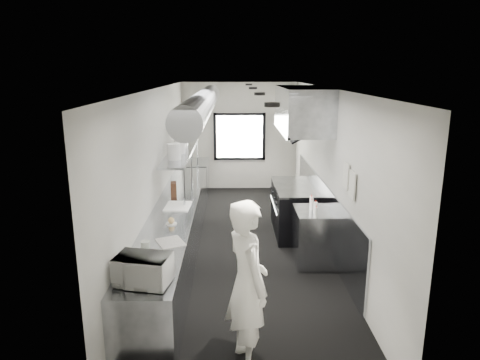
{
  "coord_description": "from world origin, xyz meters",
  "views": [
    {
      "loc": [
        -0.2,
        -7.38,
        3.11
      ],
      "look_at": [
        -0.07,
        -0.2,
        1.29
      ],
      "focal_mm": 32.64,
      "sensor_mm": 36.0,
      "label": 1
    }
  ],
  "objects_px": {
    "exhaust_hood": "(302,110)",
    "plate_stack_c": "(181,139)",
    "squeeze_bottle_b": "(315,208)",
    "squeeze_bottle_e": "(311,201)",
    "plate_stack_a": "(174,152)",
    "bottle_station": "(315,237)",
    "microwave": "(143,270)",
    "squeeze_bottle_c": "(312,205)",
    "squeeze_bottle_d": "(311,202)",
    "range": "(296,209)",
    "deli_tub_a": "(139,264)",
    "deli_tub_b": "(146,245)",
    "squeeze_bottle_a": "(316,212)",
    "far_work_table": "(194,179)",
    "small_plate": "(171,224)",
    "line_cook": "(247,284)",
    "cutting_board": "(178,206)",
    "prep_counter": "(176,233)",
    "pass_shelf": "(181,153)",
    "plate_stack_b": "(180,146)",
    "plate_stack_d": "(183,138)"
  },
  "relations": [
    {
      "from": "squeeze_bottle_b",
      "to": "squeeze_bottle_c",
      "type": "relative_size",
      "value": 1.1
    },
    {
      "from": "squeeze_bottle_b",
      "to": "far_work_table",
      "type": "bearing_deg",
      "value": 119.23
    },
    {
      "from": "exhaust_hood",
      "to": "small_plate",
      "type": "distance_m",
      "value": 3.32
    },
    {
      "from": "plate_stack_a",
      "to": "plate_stack_c",
      "type": "bearing_deg",
      "value": 90.02
    },
    {
      "from": "small_plate",
      "to": "pass_shelf",
      "type": "bearing_deg",
      "value": 92.3
    },
    {
      "from": "prep_counter",
      "to": "squeeze_bottle_d",
      "type": "relative_size",
      "value": 32.63
    },
    {
      "from": "deli_tub_a",
      "to": "prep_counter",
      "type": "bearing_deg",
      "value": 86.79
    },
    {
      "from": "prep_counter",
      "to": "deli_tub_b",
      "type": "bearing_deg",
      "value": -95.46
    },
    {
      "from": "cutting_board",
      "to": "far_work_table",
      "type": "bearing_deg",
      "value": 90.71
    },
    {
      "from": "range",
      "to": "deli_tub_b",
      "type": "relative_size",
      "value": 12.94
    },
    {
      "from": "microwave",
      "to": "cutting_board",
      "type": "height_order",
      "value": "microwave"
    },
    {
      "from": "plate_stack_d",
      "to": "deli_tub_b",
      "type": "bearing_deg",
      "value": -91.31
    },
    {
      "from": "deli_tub_a",
      "to": "squeeze_bottle_b",
      "type": "distance_m",
      "value": 3.06
    },
    {
      "from": "range",
      "to": "plate_stack_b",
      "type": "relative_size",
      "value": 5.64
    },
    {
      "from": "squeeze_bottle_e",
      "to": "plate_stack_b",
      "type": "bearing_deg",
      "value": 152.86
    },
    {
      "from": "range",
      "to": "line_cook",
      "type": "distance_m",
      "value": 4.07
    },
    {
      "from": "plate_stack_c",
      "to": "plate_stack_a",
      "type": "bearing_deg",
      "value": -89.98
    },
    {
      "from": "microwave",
      "to": "squeeze_bottle_a",
      "type": "xyz_separation_m",
      "value": [
        2.23,
        2.08,
        -0.07
      ]
    },
    {
      "from": "exhaust_hood",
      "to": "plate_stack_c",
      "type": "height_order",
      "value": "exhaust_hood"
    },
    {
      "from": "prep_counter",
      "to": "plate_stack_c",
      "type": "bearing_deg",
      "value": 92.17
    },
    {
      "from": "deli_tub_b",
      "to": "squeeze_bottle_a",
      "type": "xyz_separation_m",
      "value": [
        2.39,
        1.12,
        0.04
      ]
    },
    {
      "from": "plate_stack_c",
      "to": "plate_stack_d",
      "type": "bearing_deg",
      "value": 90.52
    },
    {
      "from": "line_cook",
      "to": "prep_counter",
      "type": "bearing_deg",
      "value": 1.02
    },
    {
      "from": "far_work_table",
      "to": "squeeze_bottle_b",
      "type": "relative_size",
      "value": 6.5
    },
    {
      "from": "line_cook",
      "to": "microwave",
      "type": "bearing_deg",
      "value": 65.3
    },
    {
      "from": "bottle_station",
      "to": "squeeze_bottle_b",
      "type": "relative_size",
      "value": 4.87
    },
    {
      "from": "exhaust_hood",
      "to": "squeeze_bottle_e",
      "type": "relative_size",
      "value": 13.72
    },
    {
      "from": "bottle_station",
      "to": "microwave",
      "type": "relative_size",
      "value": 1.71
    },
    {
      "from": "deli_tub_b",
      "to": "plate_stack_a",
      "type": "distance_m",
      "value": 2.48
    },
    {
      "from": "far_work_table",
      "to": "squeeze_bottle_e",
      "type": "bearing_deg",
      "value": -57.88
    },
    {
      "from": "deli_tub_a",
      "to": "squeeze_bottle_a",
      "type": "relative_size",
      "value": 0.84
    },
    {
      "from": "squeeze_bottle_d",
      "to": "range",
      "type": "bearing_deg",
      "value": 92.99
    },
    {
      "from": "exhaust_hood",
      "to": "deli_tub_b",
      "type": "height_order",
      "value": "exhaust_hood"
    },
    {
      "from": "plate_stack_c",
      "to": "prep_counter",
      "type": "bearing_deg",
      "value": -87.83
    },
    {
      "from": "line_cook",
      "to": "cutting_board",
      "type": "distance_m",
      "value": 2.95
    },
    {
      "from": "squeeze_bottle_c",
      "to": "plate_stack_c",
      "type": "bearing_deg",
      "value": 139.0
    },
    {
      "from": "microwave",
      "to": "small_plate",
      "type": "relative_size",
      "value": 3.15
    },
    {
      "from": "pass_shelf",
      "to": "squeeze_bottle_a",
      "type": "height_order",
      "value": "pass_shelf"
    },
    {
      "from": "prep_counter",
      "to": "microwave",
      "type": "bearing_deg",
      "value": -89.96
    },
    {
      "from": "far_work_table",
      "to": "deli_tub_b",
      "type": "height_order",
      "value": "deli_tub_b"
    },
    {
      "from": "squeeze_bottle_b",
      "to": "squeeze_bottle_e",
      "type": "height_order",
      "value": "squeeze_bottle_b"
    },
    {
      "from": "small_plate",
      "to": "squeeze_bottle_b",
      "type": "height_order",
      "value": "squeeze_bottle_b"
    },
    {
      "from": "deli_tub_b",
      "to": "squeeze_bottle_c",
      "type": "xyz_separation_m",
      "value": [
        2.39,
        1.51,
        0.04
      ]
    },
    {
      "from": "squeeze_bottle_b",
      "to": "squeeze_bottle_d",
      "type": "distance_m",
      "value": 0.3
    },
    {
      "from": "squeeze_bottle_b",
      "to": "microwave",
      "type": "bearing_deg",
      "value": -134.61
    },
    {
      "from": "pass_shelf",
      "to": "plate_stack_b",
      "type": "xyz_separation_m",
      "value": [
        0.01,
        -0.24,
        0.18
      ]
    },
    {
      "from": "far_work_table",
      "to": "squeeze_bottle_c",
      "type": "distance_m",
      "value": 4.49
    },
    {
      "from": "range",
      "to": "squeeze_bottle_a",
      "type": "xyz_separation_m",
      "value": [
        0.04,
        -1.75,
        0.51
      ]
    },
    {
      "from": "plate_stack_c",
      "to": "bottle_station",
      "type": "bearing_deg",
      "value": -40.73
    },
    {
      "from": "deli_tub_b",
      "to": "plate_stack_a",
      "type": "xyz_separation_m",
      "value": [
        0.09,
        2.35,
        0.77
      ]
    }
  ]
}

